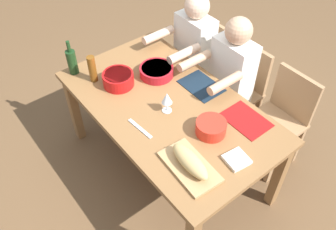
{
  "coord_description": "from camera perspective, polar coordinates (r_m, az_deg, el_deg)",
  "views": [
    {
      "loc": [
        1.47,
        -1.16,
        2.53
      ],
      "look_at": [
        0.0,
        0.0,
        0.63
      ],
      "focal_mm": 38.27,
      "sensor_mm": 36.0,
      "label": 1
    }
  ],
  "objects": [
    {
      "name": "ground_plane",
      "position": [
        3.15,
        0.0,
        -8.04
      ],
      "size": [
        8.0,
        8.0,
        0.0
      ],
      "primitive_type": "plane",
      "color": "brown"
    },
    {
      "name": "dining_table",
      "position": [
        2.65,
        0.0,
        0.4
      ],
      "size": [
        1.68,
        0.97,
        0.74
      ],
      "color": "olive",
      "rests_on": "ground_plane"
    },
    {
      "name": "chair_far_right",
      "position": [
        3.02,
        17.72,
        -0.06
      ],
      "size": [
        0.4,
        0.4,
        0.85
      ],
      "color": "#A87F56",
      "rests_on": "ground_plane"
    },
    {
      "name": "chair_far_center",
      "position": [
        3.2,
        11.42,
        4.56
      ],
      "size": [
        0.4,
        0.4,
        0.85
      ],
      "color": "#A87F56",
      "rests_on": "ground_plane"
    },
    {
      "name": "diner_far_center",
      "position": [
        2.95,
        9.57,
        6.29
      ],
      "size": [
        0.41,
        0.53,
        1.2
      ],
      "color": "#2D2D38",
      "rests_on": "ground_plane"
    },
    {
      "name": "chair_far_left",
      "position": [
        3.44,
        5.83,
        8.57
      ],
      "size": [
        0.4,
        0.4,
        0.85
      ],
      "color": "#A87F56",
      "rests_on": "ground_plane"
    },
    {
      "name": "diner_far_left",
      "position": [
        3.21,
        3.66,
        10.44
      ],
      "size": [
        0.41,
        0.53,
        1.2
      ],
      "color": "#2D2D38",
      "rests_on": "ground_plane"
    },
    {
      "name": "serving_bowl_greens",
      "position": [
        2.82,
        -1.83,
        7.06
      ],
      "size": [
        0.27,
        0.27,
        0.07
      ],
      "color": "#B21923",
      "rests_on": "dining_table"
    },
    {
      "name": "serving_bowl_salad",
      "position": [
        2.38,
        6.87,
        -1.88
      ],
      "size": [
        0.21,
        0.21,
        0.09
      ],
      "color": "red",
      "rests_on": "dining_table"
    },
    {
      "name": "serving_bowl_fruit",
      "position": [
        2.75,
        -7.94,
        5.78
      ],
      "size": [
        0.24,
        0.24,
        0.1
      ],
      "color": "red",
      "rests_on": "dining_table"
    },
    {
      "name": "cutting_board",
      "position": [
        2.22,
        3.46,
        -8.21
      ],
      "size": [
        0.41,
        0.25,
        0.02
      ],
      "primitive_type": "cube",
      "rotation": [
        0.0,
        0.0,
        -0.07
      ],
      "color": "tan",
      "rests_on": "dining_table"
    },
    {
      "name": "bread_loaf",
      "position": [
        2.17,
        3.53,
        -7.36
      ],
      "size": [
        0.33,
        0.13,
        0.09
      ],
      "primitive_type": "ellipsoid",
      "rotation": [
        0.0,
        0.0,
        -0.07
      ],
      "color": "tan",
      "rests_on": "cutting_board"
    },
    {
      "name": "wine_bottle",
      "position": [
        2.9,
        -15.05,
        8.27
      ],
      "size": [
        0.08,
        0.08,
        0.29
      ],
      "color": "#193819",
      "rests_on": "dining_table"
    },
    {
      "name": "beer_bottle",
      "position": [
        2.79,
        -11.96,
        7.19
      ],
      "size": [
        0.06,
        0.06,
        0.22
      ],
      "primitive_type": "cylinder",
      "color": "brown",
      "rests_on": "dining_table"
    },
    {
      "name": "wine_glass",
      "position": [
        2.47,
        -0.17,
        2.61
      ],
      "size": [
        0.08,
        0.08,
        0.17
      ],
      "color": "silver",
      "rests_on": "dining_table"
    },
    {
      "name": "placemat_far_right",
      "position": [
        2.54,
        12.31,
        -0.77
      ],
      "size": [
        0.32,
        0.23,
        0.01
      ],
      "primitive_type": "cube",
      "color": "maroon",
      "rests_on": "dining_table"
    },
    {
      "name": "placemat_far_center",
      "position": [
        2.75,
        5.32,
        4.66
      ],
      "size": [
        0.32,
        0.23,
        0.01
      ],
      "primitive_type": "cube",
      "color": "#142333",
      "rests_on": "dining_table"
    },
    {
      "name": "carving_knife",
      "position": [
        2.43,
        -4.47,
        -2.16
      ],
      "size": [
        0.23,
        0.04,
        0.01
      ],
      "primitive_type": "cube",
      "rotation": [
        0.0,
        0.0,
        0.08
      ],
      "color": "silver",
      "rests_on": "dining_table"
    },
    {
      "name": "napkin_stack",
      "position": [
        2.29,
        10.89,
        -6.97
      ],
      "size": [
        0.16,
        0.16,
        0.02
      ],
      "primitive_type": "cube",
      "rotation": [
        0.0,
        0.0,
        -0.13
      ],
      "color": "white",
      "rests_on": "dining_table"
    }
  ]
}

